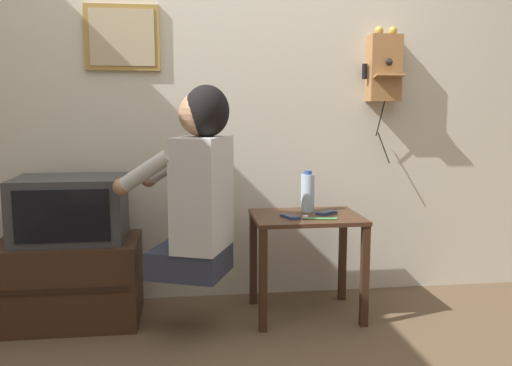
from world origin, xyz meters
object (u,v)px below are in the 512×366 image
(television, at_px, (70,209))
(toothbrush, at_px, (318,218))
(water_bottle, at_px, (308,192))
(person, at_px, (198,184))
(framed_picture, at_px, (122,38))
(cell_phone_spare, at_px, (326,213))
(wall_phone_antique, at_px, (384,67))
(cell_phone_held, at_px, (290,216))

(television, distance_m, toothbrush, 1.31)
(television, distance_m, water_bottle, 1.30)
(person, relative_size, framed_picture, 2.29)
(framed_picture, xyz_separation_m, cell_phone_spare, (1.11, -0.33, -0.97))
(wall_phone_antique, bearing_deg, cell_phone_held, -149.84)
(framed_picture, bearing_deg, person, -52.70)
(cell_phone_spare, xyz_separation_m, water_bottle, (-0.09, 0.08, 0.10))
(framed_picture, bearing_deg, toothbrush, -25.01)
(water_bottle, bearing_deg, cell_phone_held, -129.31)
(television, xyz_separation_m, cell_phone_spare, (1.38, -0.06, -0.04))
(water_bottle, bearing_deg, framed_picture, 166.15)
(person, bearing_deg, framed_picture, 59.15)
(person, bearing_deg, television, 91.44)
(wall_phone_antique, height_order, water_bottle, wall_phone_antique)
(framed_picture, distance_m, toothbrush, 1.49)
(wall_phone_antique, xyz_separation_m, water_bottle, (-0.50, -0.21, -0.71))
(television, xyz_separation_m, cell_phone_held, (1.16, -0.14, -0.04))
(television, distance_m, cell_phone_spare, 1.39)
(toothbrush, bearing_deg, water_bottle, 9.29)
(television, bearing_deg, water_bottle, 1.07)
(television, relative_size, cell_phone_held, 4.13)
(television, height_order, toothbrush, television)
(person, distance_m, wall_phone_antique, 1.37)
(person, bearing_deg, cell_phone_spare, -52.94)
(person, height_order, toothbrush, person)
(wall_phone_antique, relative_size, cell_phone_held, 5.93)
(framed_picture, relative_size, cell_phone_held, 3.05)
(toothbrush, bearing_deg, cell_phone_held, 72.11)
(cell_phone_held, height_order, cell_phone_spare, same)
(person, relative_size, cell_phone_spare, 7.14)
(water_bottle, height_order, toothbrush, water_bottle)
(wall_phone_antique, height_order, cell_phone_held, wall_phone_antique)
(wall_phone_antique, relative_size, framed_picture, 1.95)
(person, height_order, wall_phone_antique, wall_phone_antique)
(framed_picture, bearing_deg, cell_phone_held, -24.80)
(wall_phone_antique, xyz_separation_m, cell_phone_held, (-0.63, -0.37, -0.82))
(person, xyz_separation_m, cell_phone_held, (0.49, 0.11, -0.20))
(television, height_order, framed_picture, framed_picture)
(cell_phone_held, bearing_deg, television, 154.11)
(television, bearing_deg, cell_phone_held, -6.67)
(framed_picture, distance_m, cell_phone_held, 1.38)
(wall_phone_antique, height_order, toothbrush, wall_phone_antique)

